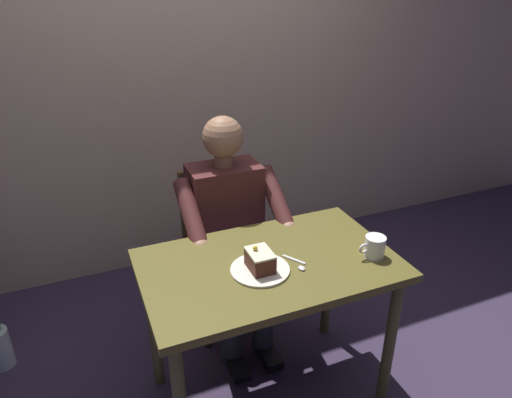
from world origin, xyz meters
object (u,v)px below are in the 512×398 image
object	(u,v)px
cake_slice	(260,260)
dessert_spoon	(298,264)
seated_person	(231,232)
chair	(221,241)
coffee_cup	(374,246)
dining_table	(269,282)

from	to	relation	value
cake_slice	dessert_spoon	world-z (taller)	cake_slice
seated_person	chair	bearing A→B (deg)	-90.00
coffee_cup	seated_person	bearing A→B (deg)	-55.49
coffee_cup	dessert_spoon	size ratio (longest dim) A/B	0.88
dessert_spoon	cake_slice	bearing A→B (deg)	-8.26
chair	dessert_spoon	size ratio (longest dim) A/B	6.46
cake_slice	coffee_cup	xyz separation A→B (m)	(-0.49, 0.09, -0.00)
chair	coffee_cup	size ratio (longest dim) A/B	7.32
seated_person	coffee_cup	bearing A→B (deg)	124.51
cake_slice	coffee_cup	world-z (taller)	cake_slice
cake_slice	coffee_cup	bearing A→B (deg)	169.73
cake_slice	seated_person	bearing A→B (deg)	-96.57
dining_table	chair	bearing A→B (deg)	-90.00
dining_table	dessert_spoon	xyz separation A→B (m)	(-0.10, 0.07, 0.11)
seated_person	dessert_spoon	xyz separation A→B (m)	(-0.10, 0.55, 0.12)
dining_table	seated_person	bearing A→B (deg)	-90.00
dining_table	chair	distance (m)	0.68
chair	dessert_spoon	xyz separation A→B (m)	(-0.10, 0.73, 0.27)
seated_person	coffee_cup	distance (m)	0.77
cake_slice	dessert_spoon	xyz separation A→B (m)	(-0.16, 0.02, -0.05)
cake_slice	dessert_spoon	distance (m)	0.17
seated_person	dessert_spoon	bearing A→B (deg)	100.21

